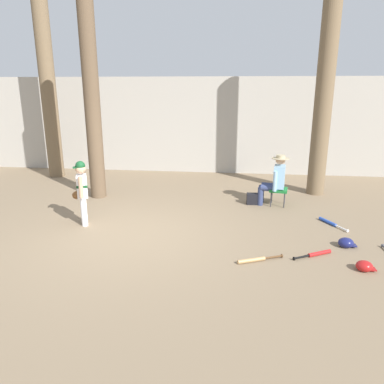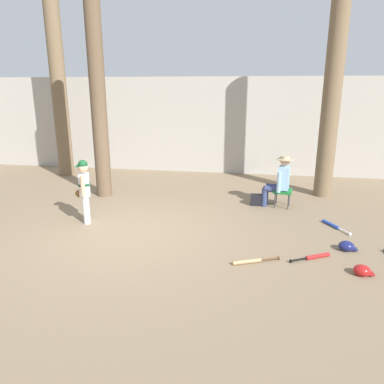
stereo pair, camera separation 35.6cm
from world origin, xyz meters
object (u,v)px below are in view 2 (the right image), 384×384
Objects in this scene: bat_red_barrel at (315,257)px; handbag_beside_stool at (258,200)px; folding_stool at (283,192)px; tree_far_left at (59,87)px; batting_helmet_red at (362,270)px; young_ballplayer at (84,187)px; tree_behind_spectator at (331,103)px; bat_wood_tan at (251,261)px; seated_spectator at (279,180)px; bat_blue_youth at (333,225)px; batting_helmet_navy at (347,246)px; tree_near_player at (99,112)px.

handbag_beside_stool is at bearing 108.81° from bat_red_barrel.
folding_stool is 0.08× the size of tree_far_left.
batting_helmet_red reaches higher than bat_red_barrel.
young_ballplayer is 3.84× the size of handbag_beside_stool.
bat_wood_tan is at bearing -112.70° from tree_behind_spectator.
seated_spectator reaches higher than bat_wood_tan.
young_ballplayer reaches higher than batting_helmet_red.
young_ballplayer is 1.85× the size of bat_blue_youth.
folding_stool is 2.45m from batting_helmet_navy.
young_ballplayer reaches higher than bat_red_barrel.
tree_near_player is 4.06× the size of seated_spectator.
tree_behind_spectator is at bearing 88.60° from batting_helmet_red.
batting_helmet_red is at bearing -63.97° from handbag_beside_stool.
batting_helmet_navy is (-0.14, -3.40, -2.23)m from tree_behind_spectator.
bat_wood_tan is at bearing -100.58° from seated_spectator.
seated_spectator is at bearing 79.42° from bat_wood_tan.
bat_red_barrel is at bearing -80.29° from seated_spectator.
tree_near_player is at bearing 165.97° from bat_blue_youth.
tree_far_left is 8.61m from bat_blue_youth.
bat_red_barrel is at bearing -110.33° from bat_blue_youth.
seated_spectator is at bearing -135.90° from tree_behind_spectator.
bat_wood_tan and bat_red_barrel have the same top height.
tree_behind_spectator reaches higher than batting_helmet_navy.
bat_wood_tan is (5.89, -5.20, -2.65)m from tree_far_left.
bat_wood_tan is 1.64m from batting_helmet_red.
tree_near_player is 4.37m from handbag_beside_stool.
bat_wood_tan is 2.55× the size of batting_helmet_red.
folding_stool is 0.65× the size of bat_blue_youth.
tree_near_player is at bearing 102.28° from young_ballplayer.
tree_near_player is at bearing -43.45° from tree_far_left.
batting_helmet_navy is (-0.03, 0.86, 0.00)m from batting_helmet_red.
batting_helmet_red is at bearing -3.56° from bat_wood_tan.
seated_spectator reaches higher than batting_helmet_navy.
bat_blue_youth is (7.48, -3.34, -2.65)m from tree_far_left.
batting_helmet_red is at bearing -72.59° from folding_stool.
tree_behind_spectator reaches higher than bat_red_barrel.
batting_helmet_navy is (0.58, 0.42, 0.04)m from bat_red_barrel.
tree_near_player is 2.96m from tree_far_left.
bat_red_barrel is at bearing -35.09° from tree_far_left.
bat_blue_youth is at bearing 91.40° from batting_helmet_red.
batting_helmet_red is at bearing -88.60° from bat_blue_youth.
bat_wood_tan is at bearing -40.21° from tree_near_player.
bat_blue_youth is (5.38, -1.34, -2.07)m from tree_near_player.
young_ballplayer is at bearing 167.83° from bat_red_barrel.
tree_behind_spectator reaches higher than folding_stool.
seated_spectator is 3.88× the size of batting_helmet_navy.
tree_behind_spectator reaches higher than tree_near_player.
tree_behind_spectator is 7.51× the size of bat_blue_youth.
bat_blue_youth is (1.48, -1.16, -0.10)m from handbag_beside_stool.
tree_behind_spectator is 2.95m from handbag_beside_stool.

